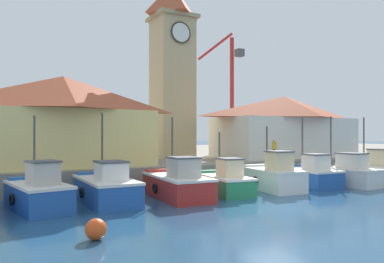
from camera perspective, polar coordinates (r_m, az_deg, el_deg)
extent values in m
plane|color=navy|center=(17.97, 12.05, -11.01)|extent=(300.00, 300.00, 0.00)
cube|color=gray|center=(42.74, -13.13, -3.98)|extent=(120.00, 40.00, 1.29)
cube|color=#2356A8|center=(17.93, -22.46, -9.30)|extent=(2.54, 4.44, 1.06)
cube|color=#2356A8|center=(19.61, -23.97, -6.62)|extent=(1.65, 0.86, 0.24)
cube|color=silver|center=(17.85, -22.46, -7.46)|extent=(2.61, 4.51, 0.12)
cube|color=#B2ADA3|center=(17.09, -21.76, -5.98)|extent=(1.31, 1.43, 0.95)
cube|color=#4C4C51|center=(17.05, -21.76, -4.26)|extent=(1.40, 1.52, 0.08)
cylinder|color=#4C4742|center=(18.23, -22.90, -2.43)|extent=(0.10, 0.10, 2.98)
torus|color=black|center=(17.88, -25.79, -9.31)|extent=(0.21, 0.53, 0.52)
cube|color=#2356A8|center=(18.73, -13.03, -8.92)|extent=(2.07, 5.00, 1.07)
cube|color=#2356A8|center=(20.79, -14.76, -6.26)|extent=(1.74, 0.61, 0.24)
cube|color=silver|center=(18.65, -13.02, -7.15)|extent=(2.13, 5.06, 0.12)
cube|color=silver|center=(17.77, -12.23, -5.97)|extent=(1.23, 1.50, 0.82)
cube|color=#4C4C51|center=(17.73, -12.23, -4.52)|extent=(1.31, 1.58, 0.08)
cylinder|color=#4C4742|center=(19.13, -13.54, -2.01)|extent=(0.10, 0.10, 3.19)
torus|color=black|center=(18.69, -16.52, -8.93)|extent=(0.12, 0.52, 0.52)
cube|color=#AD2823|center=(19.66, -2.34, -8.54)|extent=(2.39, 5.11, 1.06)
cube|color=#AD2823|center=(21.65, -4.67, -6.05)|extent=(1.81, 0.71, 0.24)
cube|color=silver|center=(19.58, -2.34, -6.85)|extent=(2.45, 5.18, 0.12)
cube|color=#B2ADA3|center=(18.73, -1.29, -5.53)|extent=(1.34, 1.57, 0.93)
cube|color=#4C4C51|center=(18.69, -1.29, -3.99)|extent=(1.43, 1.66, 0.08)
cylinder|color=#4C4742|center=(20.05, -3.03, -2.17)|extent=(0.10, 0.10, 3.04)
torus|color=black|center=(19.48, -5.70, -8.61)|extent=(0.15, 0.53, 0.52)
cube|color=#237A4C|center=(21.02, 4.82, -8.21)|extent=(2.22, 4.26, 0.91)
cube|color=#237A4C|center=(22.55, 2.72, -6.21)|extent=(1.57, 0.76, 0.24)
cube|color=silver|center=(20.96, 4.82, -6.84)|extent=(2.29, 4.33, 0.12)
cube|color=beige|center=(20.27, 5.75, -5.57)|extent=(1.20, 1.34, 0.93)
cube|color=#4C4C51|center=(20.23, 5.75, -4.14)|extent=(1.29, 1.43, 0.08)
cylinder|color=#4C4742|center=(21.31, 4.19, -3.32)|extent=(0.10, 0.10, 2.42)
torus|color=black|center=(20.78, 2.16, -8.30)|extent=(0.18, 0.53, 0.52)
cube|color=silver|center=(22.83, 12.08, -7.28)|extent=(2.41, 4.37, 1.15)
cube|color=silver|center=(24.30, 9.62, -5.23)|extent=(1.71, 0.78, 0.24)
cube|color=silver|center=(22.77, 12.08, -5.72)|extent=(2.47, 4.44, 0.12)
cube|color=beige|center=(22.12, 13.15, -4.40)|extent=(1.30, 1.38, 1.02)
cube|color=#4C4C51|center=(22.09, 13.14, -2.98)|extent=(1.39, 1.47, 0.08)
cylinder|color=#4C4742|center=(23.12, 11.34, -2.35)|extent=(0.10, 0.10, 2.53)
torus|color=black|center=(22.44, 9.54, -7.41)|extent=(0.18, 0.53, 0.52)
cube|color=#2356A8|center=(25.23, 17.25, -6.80)|extent=(2.44, 4.33, 0.99)
cube|color=#2356A8|center=(26.57, 14.66, -5.16)|extent=(1.80, 0.76, 0.24)
cube|color=silver|center=(25.17, 17.25, -5.58)|extent=(2.50, 4.39, 0.12)
cube|color=silver|center=(24.59, 18.36, -4.49)|extent=(1.35, 1.36, 0.92)
cube|color=#4C4C51|center=(24.56, 18.36, -3.33)|extent=(1.43, 1.44, 0.08)
cylinder|color=#4C4742|center=(25.47, 16.48, -1.65)|extent=(0.10, 0.10, 3.31)
torus|color=black|center=(24.68, 14.97, -6.95)|extent=(0.17, 0.53, 0.52)
cube|color=silver|center=(26.66, 21.54, -6.41)|extent=(2.46, 5.32, 1.02)
cube|color=silver|center=(28.01, 17.61, -4.84)|extent=(1.80, 0.73, 0.24)
cube|color=silver|center=(26.60, 21.54, -5.21)|extent=(2.53, 5.39, 0.12)
cube|color=beige|center=(26.06, 23.17, -4.17)|extent=(1.36, 1.64, 0.91)
cube|color=#4C4C51|center=(26.03, 23.16, -3.08)|extent=(1.44, 1.73, 0.08)
cylinder|color=#4C4742|center=(26.89, 20.40, -1.44)|extent=(0.10, 0.10, 3.37)
torus|color=black|center=(25.91, 19.64, -6.59)|extent=(0.16, 0.53, 0.52)
cube|color=silver|center=(29.23, 25.63, -5.86)|extent=(2.10, 4.58, 1.03)
cube|color=silver|center=(30.41, 22.51, -4.45)|extent=(1.77, 0.61, 0.24)
cube|color=silver|center=(29.18, 25.63, -4.75)|extent=(2.16, 4.64, 0.12)
cube|color=beige|center=(28.68, 26.92, -3.60)|extent=(1.26, 1.38, 1.10)
cube|color=#4C4C51|center=(28.65, 26.92, -2.43)|extent=(1.34, 1.46, 0.08)
cylinder|color=#4C4742|center=(29.44, 24.72, -1.31)|extent=(0.10, 0.10, 3.37)
torus|color=black|center=(28.47, 23.93, -6.01)|extent=(0.12, 0.52, 0.52)
cube|color=tan|center=(32.02, -3.03, 6.49)|extent=(3.03, 3.03, 11.74)
cube|color=tan|center=(33.29, -3.02, 16.84)|extent=(3.53, 3.53, 0.30)
pyramid|color=#B25133|center=(33.78, -3.02, 19.36)|extent=(3.53, 3.53, 2.82)
cylinder|color=white|center=(31.49, -1.73, 14.85)|extent=(1.67, 0.12, 1.67)
torus|color=#332D23|center=(31.45, -1.70, 14.86)|extent=(1.79, 0.12, 1.79)
cube|color=#E5D17A|center=(25.00, -19.05, -0.98)|extent=(10.64, 5.63, 3.52)
pyramid|color=#B25133|center=(25.13, -19.04, 5.53)|extent=(11.04, 6.03, 2.18)
cube|color=silver|center=(34.31, 13.93, -0.91)|extent=(12.36, 5.74, 3.43)
pyramid|color=#B25133|center=(34.39, 13.92, 3.58)|extent=(12.76, 6.14, 1.96)
cube|color=maroon|center=(51.93, 6.11, -1.98)|extent=(2.00, 2.00, 1.20)
cylinder|color=red|center=(52.29, 6.10, 6.48)|extent=(0.56, 0.56, 14.19)
cylinder|color=red|center=(55.26, 3.48, 12.75)|extent=(2.33, 6.08, 3.02)
cube|color=#4C4C4C|center=(52.35, 7.25, 11.80)|extent=(1.00, 1.00, 1.00)
sphere|color=#E54C19|center=(12.42, -14.45, -14.23)|extent=(0.68, 0.68, 0.68)
cylinder|color=#33333D|center=(29.69, 12.39, -3.48)|extent=(0.22, 0.22, 0.85)
cube|color=gold|center=(29.66, 12.39, -2.12)|extent=(0.34, 0.22, 0.56)
sphere|color=tan|center=(29.65, 12.38, -1.36)|extent=(0.20, 0.20, 0.20)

